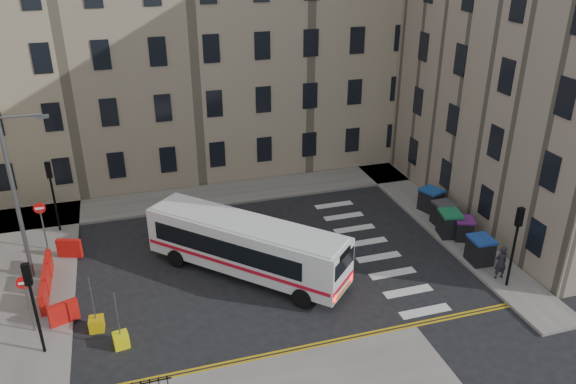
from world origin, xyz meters
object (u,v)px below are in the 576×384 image
wheelie_bin_a (480,250)px  pedestrian (501,262)px  wheelie_bin_c (449,224)px  wheelie_bin_e (431,200)px  streetlamp (15,198)px  wheelie_bin_b (464,228)px  bollard_chevron (121,340)px  bollard_yellow (97,324)px  bus (246,245)px  wheelie_bin_d (443,214)px

wheelie_bin_a → pedestrian: bearing=-84.4°
wheelie_bin_c → wheelie_bin_e: (0.59, 3.00, -0.02)m
wheelie_bin_a → pedestrian: (0.06, -1.54, 0.18)m
streetlamp → wheelie_bin_e: streetlamp is taller
wheelie_bin_b → wheelie_bin_c: bearing=157.8°
streetlamp → bollard_chevron: streetlamp is taller
bollard_yellow → wheelie_bin_b: bearing=6.1°
streetlamp → bollard_yellow: (3.00, -5.03, -4.04)m
wheelie_bin_b → wheelie_bin_e: wheelie_bin_e is taller
streetlamp → pedestrian: streetlamp is taller
wheelie_bin_e → bollard_chevron: (-18.20, -6.98, -0.53)m
streetlamp → wheelie_bin_b: streetlamp is taller
pedestrian → bus: bearing=-17.2°
bollard_chevron → wheelie_bin_e: bearing=21.0°
wheelie_bin_e → wheelie_bin_b: bearing=-110.8°
bus → bollard_yellow: size_ratio=14.94×
streetlamp → wheelie_bin_c: bearing=-6.4°
streetlamp → wheelie_bin_a: streetlamp is taller
wheelie_bin_a → bollard_chevron: wheelie_bin_a is taller
bus → wheelie_bin_a: bus is taller
wheelie_bin_a → wheelie_bin_c: (0.03, 2.90, 0.01)m
wheelie_bin_a → streetlamp: bearing=169.4°
streetlamp → wheelie_bin_b: 22.59m
wheelie_bin_a → wheelie_bin_e: wheelie_bin_a is taller
streetlamp → wheelie_bin_e: bearing=1.5°
wheelie_bin_e → wheelie_bin_c: bearing=-121.2°
wheelie_bin_e → pedestrian: 7.46m
wheelie_bin_d → wheelie_bin_e: (0.24, 1.82, 0.01)m
bollard_yellow → pedestrian: bearing=-5.6°
wheelie_bin_b → wheelie_bin_c: wheelie_bin_c is taller
streetlamp → bollard_yellow: streetlamp is taller
streetlamp → pedestrian: 22.90m
wheelie_bin_a → wheelie_bin_d: wheelie_bin_a is taller
wheelie_bin_d → bollard_yellow: size_ratio=2.23×
wheelie_bin_e → bollard_yellow: 19.97m
pedestrian → bollard_chevron: 17.66m
streetlamp → bus: size_ratio=0.91×
wheelie_bin_c → wheelie_bin_e: wheelie_bin_c is taller
wheelie_bin_b → wheelie_bin_c: (-0.55, 0.56, 0.09)m
wheelie_bin_d → pedestrian: 5.63m
wheelie_bin_b → wheelie_bin_d: bearing=119.7°
bus → streetlamp: bearing=120.8°
wheelie_bin_d → bollard_chevron: bearing=-166.2°
bus → wheelie_bin_c: (11.47, 0.23, -0.77)m
wheelie_bin_a → bollard_yellow: size_ratio=2.30×
wheelie_bin_c → pedestrian: (0.04, -4.44, 0.17)m
bollard_yellow → bollard_chevron: 1.67m
wheelie_bin_c → bollard_chevron: 18.06m
bus → pedestrian: size_ratio=5.14×
bus → wheelie_bin_e: bearing=-29.5°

